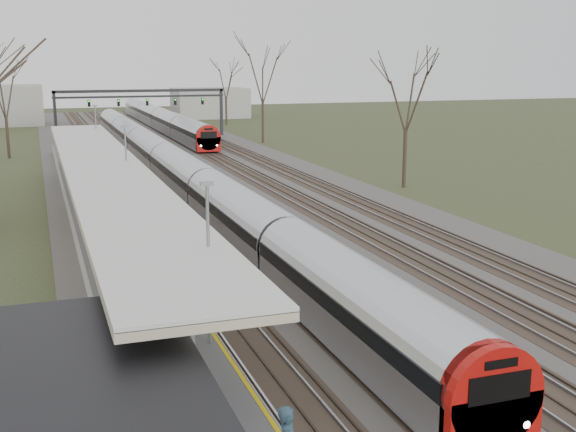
% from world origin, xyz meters
% --- Properties ---
extents(track_bed, '(24.00, 160.00, 0.22)m').
position_xyz_m(track_bed, '(0.26, 55.00, 0.06)').
color(track_bed, '#474442').
rests_on(track_bed, ground).
extents(platform, '(3.50, 69.00, 1.00)m').
position_xyz_m(platform, '(-9.05, 37.50, 0.50)').
color(platform, '#9E9B93').
rests_on(platform, ground).
extents(canopy, '(4.10, 50.00, 3.11)m').
position_xyz_m(canopy, '(-9.05, 32.99, 3.93)').
color(canopy, slate).
rests_on(canopy, platform).
extents(signal_gantry, '(21.00, 0.59, 6.08)m').
position_xyz_m(signal_gantry, '(0.29, 84.99, 4.91)').
color(signal_gantry, black).
rests_on(signal_gantry, ground).
extents(tree_east_far, '(5.00, 5.00, 10.30)m').
position_xyz_m(tree_east_far, '(14.00, 42.00, 7.29)').
color(tree_east_far, '#2D231C').
rests_on(tree_east_far, ground).
extents(train_near, '(2.62, 90.21, 3.05)m').
position_xyz_m(train_near, '(-2.50, 51.56, 1.48)').
color(train_near, '#B1B3BC').
rests_on(train_near, ground).
extents(train_far, '(2.62, 60.21, 3.05)m').
position_xyz_m(train_far, '(4.50, 96.41, 1.48)').
color(train_far, '#B1B3BC').
rests_on(train_far, ground).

